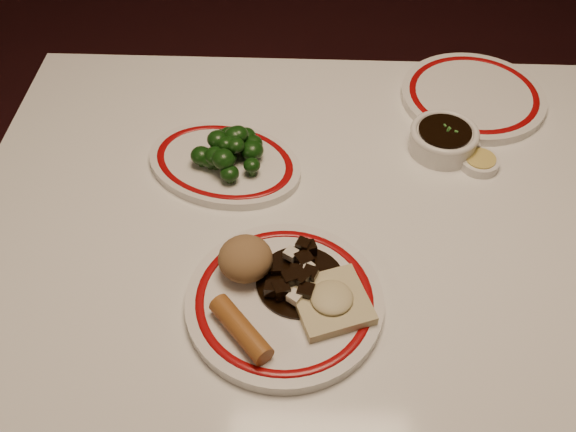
# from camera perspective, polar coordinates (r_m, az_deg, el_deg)

# --- Properties ---
(dining_table) EXTENTS (1.20, 0.90, 0.75)m
(dining_table) POSITION_cam_1_polar(r_m,az_deg,el_deg) (1.04, 5.39, -4.60)
(dining_table) COLOR white
(dining_table) RESTS_ON ground
(main_plate) EXTENTS (0.29, 0.29, 0.02)m
(main_plate) POSITION_cam_1_polar(r_m,az_deg,el_deg) (0.87, -0.32, -7.56)
(main_plate) COLOR white
(main_plate) RESTS_ON dining_table
(rice_mound) EXTENTS (0.08, 0.08, 0.05)m
(rice_mound) POSITION_cam_1_polar(r_m,az_deg,el_deg) (0.88, -3.81, -3.80)
(rice_mound) COLOR olive
(rice_mound) RESTS_ON main_plate
(spring_roll) EXTENTS (0.09, 0.10, 0.03)m
(spring_roll) POSITION_cam_1_polar(r_m,az_deg,el_deg) (0.83, -4.21, -9.98)
(spring_roll) COLOR #995B25
(spring_roll) RESTS_ON main_plate
(fried_wonton) EXTENTS (0.12, 0.12, 0.03)m
(fried_wonton) POSITION_cam_1_polar(r_m,az_deg,el_deg) (0.85, 3.89, -7.54)
(fried_wonton) COLOR #C4B98A
(fried_wonton) RESTS_ON main_plate
(stirfry_heap) EXTENTS (0.12, 0.12, 0.03)m
(stirfry_heap) POSITION_cam_1_polar(r_m,az_deg,el_deg) (0.88, 0.89, -5.46)
(stirfry_heap) COLOR black
(stirfry_heap) RESTS_ON main_plate
(broccoli_plate) EXTENTS (0.31, 0.29, 0.02)m
(broccoli_plate) POSITION_cam_1_polar(r_m,az_deg,el_deg) (1.06, -5.66, 4.70)
(broccoli_plate) COLOR white
(broccoli_plate) RESTS_ON dining_table
(broccoli_pile) EXTENTS (0.12, 0.12, 0.05)m
(broccoli_pile) POSITION_cam_1_polar(r_m,az_deg,el_deg) (1.04, -5.28, 5.99)
(broccoli_pile) COLOR #23471C
(broccoli_pile) RESTS_ON broccoli_plate
(soy_bowl) EXTENTS (0.11, 0.11, 0.04)m
(soy_bowl) POSITION_cam_1_polar(r_m,az_deg,el_deg) (1.11, 13.61, 6.57)
(soy_bowl) COLOR white
(soy_bowl) RESTS_ON dining_table
(sweet_sour_dish) EXTENTS (0.06, 0.06, 0.02)m
(sweet_sour_dish) POSITION_cam_1_polar(r_m,az_deg,el_deg) (1.13, 15.07, 5.96)
(sweet_sour_dish) COLOR white
(sweet_sour_dish) RESTS_ON dining_table
(mustard_dish) EXTENTS (0.06, 0.06, 0.02)m
(mustard_dish) POSITION_cam_1_polar(r_m,az_deg,el_deg) (1.11, 16.66, 4.61)
(mustard_dish) COLOR white
(mustard_dish) RESTS_ON dining_table
(far_plate) EXTENTS (0.30, 0.30, 0.02)m
(far_plate) POSITION_cam_1_polar(r_m,az_deg,el_deg) (1.24, 16.12, 10.22)
(far_plate) COLOR white
(far_plate) RESTS_ON dining_table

